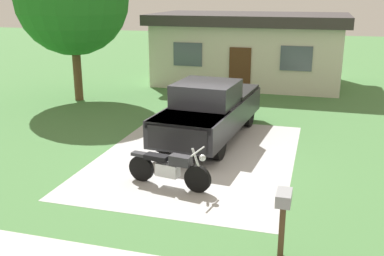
% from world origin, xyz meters
% --- Properties ---
extents(ground_plane, '(80.00, 80.00, 0.00)m').
position_xyz_m(ground_plane, '(0.00, 0.00, 0.00)').
color(ground_plane, '#46763F').
extents(driveway_pad, '(5.45, 7.52, 0.01)m').
position_xyz_m(driveway_pad, '(0.00, 0.00, 0.00)').
color(driveway_pad, '#ADADAD').
rests_on(driveway_pad, ground).
extents(motorcycle, '(2.20, 0.75, 1.09)m').
position_xyz_m(motorcycle, '(-0.11, -2.16, 0.47)').
color(motorcycle, black).
rests_on(motorcycle, ground).
extents(pickup_truck, '(2.46, 5.76, 1.90)m').
position_xyz_m(pickup_truck, '(-0.07, 1.90, 0.95)').
color(pickup_truck, black).
rests_on(pickup_truck, ground).
extents(mailbox, '(0.26, 0.48, 1.26)m').
position_xyz_m(mailbox, '(2.78, -4.50, 0.98)').
color(mailbox, '#4C3823').
rests_on(mailbox, ground).
extents(neighbor_house, '(9.60, 5.60, 3.50)m').
position_xyz_m(neighbor_house, '(-0.37, 11.38, 1.79)').
color(neighbor_house, beige).
rests_on(neighbor_house, ground).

